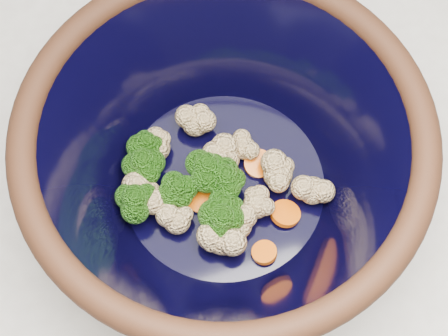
% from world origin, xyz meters
% --- Properties ---
extents(ground, '(3.00, 3.00, 0.00)m').
position_xyz_m(ground, '(0.00, 0.00, 0.00)').
color(ground, '#9E7A54').
rests_on(ground, ground).
extents(counter, '(1.20, 1.20, 0.90)m').
position_xyz_m(counter, '(0.00, 0.00, 0.45)').
color(counter, beige).
rests_on(counter, ground).
extents(mixing_bowl, '(0.47, 0.47, 0.17)m').
position_xyz_m(mixing_bowl, '(-0.12, -0.08, 0.99)').
color(mixing_bowl, black).
rests_on(mixing_bowl, counter).
extents(vegetable_pile, '(0.21, 0.18, 0.05)m').
position_xyz_m(vegetable_pile, '(-0.14, -0.08, 0.96)').
color(vegetable_pile, '#608442').
rests_on(vegetable_pile, mixing_bowl).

